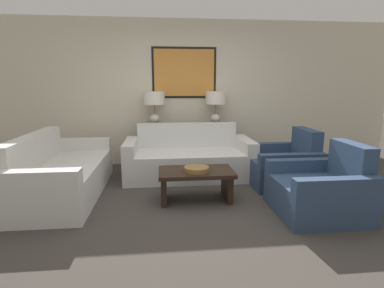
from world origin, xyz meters
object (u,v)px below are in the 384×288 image
decorative_bowl (196,169)px  armchair_near_camera (321,191)px  table_lamp_left (154,101)px  console_table (185,145)px  couch_by_side (61,175)px  coffee_table (196,179)px  armchair_near_back_wall (283,166)px  table_lamp_right (216,101)px  couch_by_back_wall (189,159)px

decorative_bowl → armchair_near_camera: (1.40, -0.49, -0.16)m
table_lamp_left → decorative_bowl: size_ratio=1.87×
console_table → decorative_bowl: size_ratio=5.26×
couch_by_side → coffee_table: bearing=-11.6°
console_table → couch_by_side: (-1.80, -1.35, -0.10)m
armchair_near_back_wall → table_lamp_left: bearing=148.8°
table_lamp_right → coffee_table: table_lamp_right is taller
couch_by_back_wall → armchair_near_camera: (1.40, -1.61, -0.01)m
decorative_bowl → console_table: bearing=89.9°
armchair_near_back_wall → console_table: bearing=139.8°
couch_by_side → decorative_bowl: 1.86m
console_table → armchair_near_back_wall: size_ratio=1.76×
couch_by_back_wall → table_lamp_right: bearing=50.1°
table_lamp_right → console_table: bearing=180.0°
table_lamp_right → couch_by_back_wall: table_lamp_right is taller
couch_by_side → coffee_table: couch_by_side is taller
console_table → table_lamp_right: bearing=0.0°
console_table → table_lamp_left: table_lamp_left is taller
console_table → couch_by_back_wall: bearing=-90.0°
console_table → coffee_table: bearing=-90.2°
table_lamp_right → armchair_near_camera: table_lamp_right is taller
couch_by_back_wall → table_lamp_left: bearing=129.9°
couch_by_side → console_table: bearing=36.9°
armchair_near_back_wall → couch_by_back_wall: bearing=159.7°
coffee_table → console_table: bearing=89.8°
table_lamp_left → coffee_table: 2.02m
table_lamp_left → couch_by_back_wall: (0.55, -0.66, -0.91)m
console_table → table_lamp_left: size_ratio=2.80×
couch_by_back_wall → coffee_table: bearing=-90.3°
couch_by_side → armchair_near_camera: couch_by_side is taller
coffee_table → table_lamp_right: bearing=72.1°
armchair_near_camera → table_lamp_left: bearing=130.7°
couch_by_back_wall → armchair_near_back_wall: 1.49m
armchair_near_back_wall → decorative_bowl: bearing=-157.0°
couch_by_side → armchair_near_camera: (3.20, -0.92, -0.01)m
couch_by_side → decorative_bowl: size_ratio=6.43×
coffee_table → decorative_bowl: 0.16m
couch_by_side → table_lamp_right: bearing=29.9°
coffee_table → decorative_bowl: (0.00, -0.05, 0.15)m
console_table → armchair_near_back_wall: armchair_near_back_wall is taller
armchair_near_back_wall → armchair_near_camera: 1.09m
couch_by_back_wall → decorative_bowl: bearing=-90.2°
table_lamp_right → armchair_near_camera: size_ratio=0.63×
table_lamp_left → console_table: bearing=0.0°
table_lamp_left → couch_by_side: size_ratio=0.29×
couch_by_side → armchair_near_back_wall: size_ratio=2.15×
console_table → table_lamp_left: 0.98m
table_lamp_right → couch_by_back_wall: (-0.55, -0.66, -0.91)m
couch_by_back_wall → couch_by_side: same height
couch_by_side → coffee_table: 1.84m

